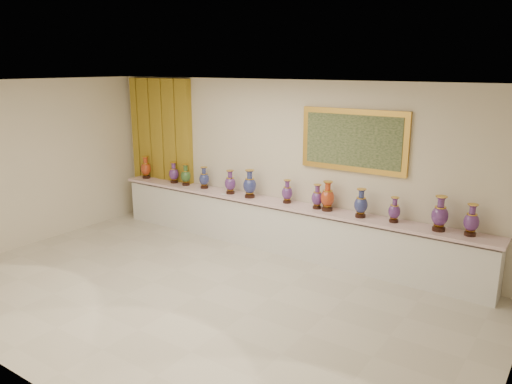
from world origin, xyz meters
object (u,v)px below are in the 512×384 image
vase_0 (146,168)px  vase_1 (174,174)px  vase_2 (186,176)px  counter (280,227)px

vase_0 → vase_1: 0.79m
vase_1 → vase_2: 0.34m
vase_0 → vase_2: (1.13, -0.00, -0.02)m
counter → vase_2: (-2.23, -0.00, 0.66)m
vase_1 → vase_2: (0.34, -0.02, -0.00)m
counter → vase_1: (-2.57, 0.01, 0.66)m
vase_0 → vase_2: vase_0 is taller
vase_1 → vase_0: bearing=-178.7°
vase_0 → vase_2: 1.13m
vase_1 → counter: bearing=-0.3°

